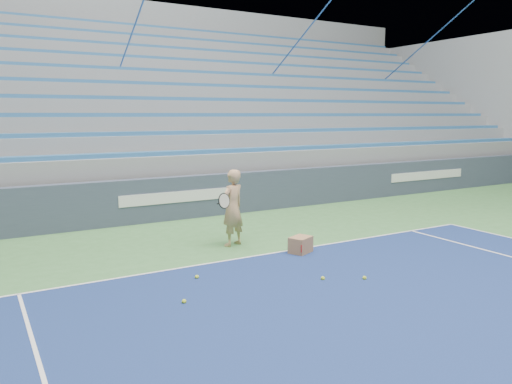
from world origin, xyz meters
TOP-DOWN VIEW (x-y plane):
  - sponsor_barrier at (0.00, 15.88)m, footprint 30.00×0.32m
  - bleachers at (0.00, 21.60)m, footprint 31.00×9.15m
  - tennis_player at (-0.04, 12.82)m, footprint 0.94×0.90m
  - ball_box at (0.85, 11.65)m, footprint 0.53×0.48m
  - tennis_ball_0 at (-2.10, 10.32)m, footprint 0.07×0.07m
  - tennis_ball_1 at (0.23, 10.15)m, footprint 0.07×0.07m
  - tennis_ball_2 at (-1.52, 11.23)m, footprint 0.07×0.07m
  - tennis_ball_3 at (0.83, 9.82)m, footprint 0.07×0.07m

SIDE VIEW (x-z plane):
  - tennis_ball_0 at x=-2.10m, z-range 0.00..0.07m
  - tennis_ball_1 at x=0.23m, z-range 0.00..0.07m
  - tennis_ball_2 at x=-1.52m, z-range 0.00..0.07m
  - tennis_ball_3 at x=0.83m, z-range 0.00..0.07m
  - ball_box at x=0.85m, z-range 0.00..0.32m
  - sponsor_barrier at x=0.00m, z-range 0.00..1.10m
  - tennis_player at x=-0.04m, z-range 0.00..1.58m
  - bleachers at x=0.00m, z-range -1.29..6.01m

